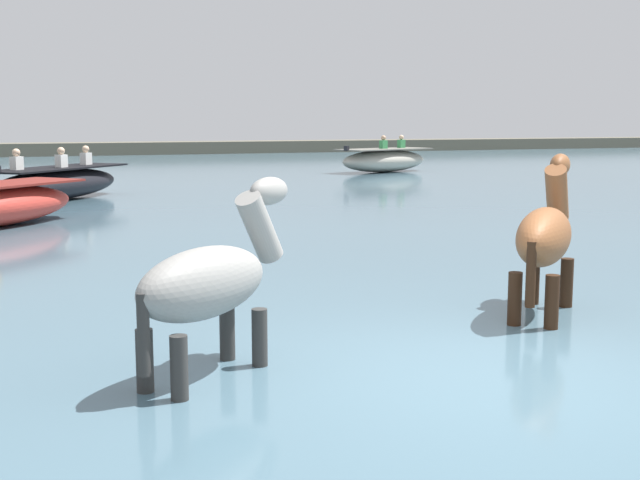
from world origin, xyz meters
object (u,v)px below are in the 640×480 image
Objects in this scene: horse_trailing_chestnut at (545,240)px; boat_mid_channel at (58,183)px; horse_lead_grey at (210,288)px; boat_near_port at (384,160)px.

horse_trailing_chestnut is 0.50× the size of boat_mid_channel.
boat_near_port is (11.40, 21.38, -0.25)m from horse_lead_grey.
horse_lead_grey is 0.95× the size of horse_trailing_chestnut.
horse_lead_grey is 0.47× the size of boat_mid_channel.
boat_mid_channel is (-0.32, 14.72, -0.28)m from horse_lead_grey.
horse_trailing_chestnut is at bearing -110.95° from boat_near_port.
horse_lead_grey is 14.72m from boat_mid_channel.
horse_trailing_chestnut is at bearing 12.64° from horse_lead_grey.
boat_mid_channel is at bearing 105.42° from horse_trailing_chestnut.
horse_lead_grey is at bearing -118.07° from boat_near_port.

